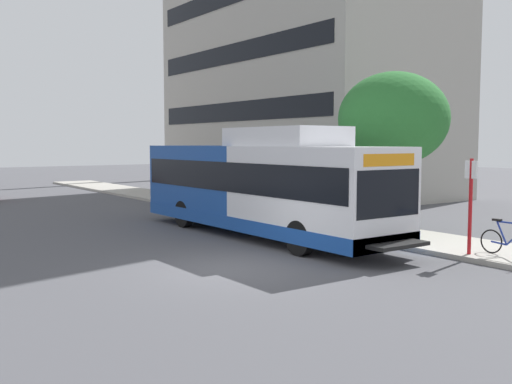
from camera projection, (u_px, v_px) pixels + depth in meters
name	position (u px, v px, depth m)	size (l,w,h in m)	color
ground_plane	(112.00, 230.00, 21.20)	(120.00, 120.00, 0.00)	#4C4C51
sidewalk_curb	(296.00, 219.00, 23.61)	(3.00, 56.00, 0.14)	#A8A399
transit_bus	(260.00, 186.00, 19.74)	(2.58, 12.25, 3.65)	white
bus_stop_sign_pole	(470.00, 199.00, 15.73)	(0.10, 0.36, 2.60)	red
bicycle_parked	(510.00, 241.00, 15.49)	(0.52, 1.76, 1.02)	black
street_tree_near_stop	(393.00, 119.00, 20.54)	(3.87, 3.87, 5.51)	#4C3823
lattice_comm_tower	(199.00, 84.00, 51.97)	(1.10, 1.10, 25.63)	#B7B7BC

